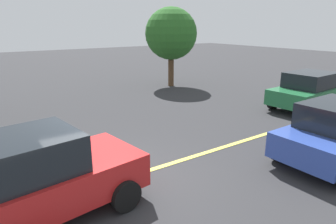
% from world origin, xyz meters
% --- Properties ---
extents(ground_plane, '(80.00, 80.00, 0.00)m').
position_xyz_m(ground_plane, '(0.00, 0.00, 0.00)').
color(ground_plane, '#2D2D30').
extents(lane_marking_centre, '(28.00, 0.16, 0.01)m').
position_xyz_m(lane_marking_centre, '(3.00, 0.00, 0.01)').
color(lane_marking_centre, '#E0D14C').
extents(car_green_behind_van, '(4.40, 2.17, 1.61)m').
position_xyz_m(car_green_behind_van, '(9.98, 1.03, 0.81)').
color(car_green_behind_van, '#236B3D').
rests_on(car_green_behind_van, ground_plane).
extents(car_red_crossing, '(4.17, 2.37, 1.71)m').
position_xyz_m(car_red_crossing, '(-1.72, -0.48, 0.85)').
color(car_red_crossing, red).
rests_on(car_red_crossing, ground_plane).
extents(tree_centre_verge, '(3.00, 3.00, 4.57)m').
position_xyz_m(tree_centre_verge, '(7.87, 8.67, 3.05)').
color(tree_centre_verge, '#513823').
rests_on(tree_centre_verge, ground_plane).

